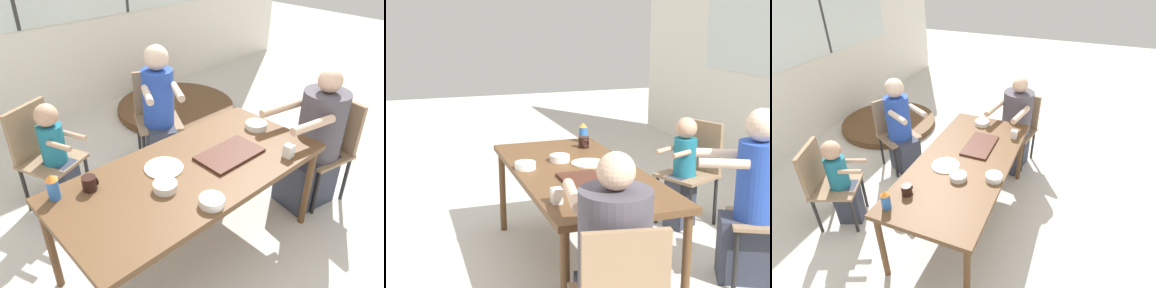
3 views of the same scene
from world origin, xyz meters
The scene contains 17 objects.
ground_plane centered at (0.00, 0.00, 0.00)m, with size 16.00×16.00×0.00m, color beige.
dining_table centered at (0.00, 0.00, 0.64)m, with size 1.75×0.81×0.70m.
chair_for_woman_green_shirt centered at (0.59, 1.14, 0.51)m, with size 0.54×0.54×0.85m.
chair_for_man_blue_shirt centered at (1.26, -0.24, 0.51)m, with size 0.47×0.47×0.85m.
chair_for_toddler centered at (-0.49, 1.19, 0.51)m, with size 0.52×0.52×0.85m.
person_woman_green_shirt centered at (0.52, 1.00, 0.53)m, with size 0.47×0.56×1.15m.
person_man_blue_shirt centered at (1.10, -0.21, 0.50)m, with size 0.67×0.44×1.13m.
person_toddler centered at (-0.43, 1.05, 0.44)m, with size 0.30×0.38×0.91m.
food_tray_dark centered at (0.28, -0.05, 0.71)m, with size 0.43×0.25×0.02m.
coffee_mug centered at (-0.56, 0.24, 0.74)m, with size 0.09×0.08×0.08m.
sippy_cup centered at (-0.75, 0.30, 0.78)m, with size 0.07×0.07×0.16m.
milk_carton_small centered at (0.55, -0.31, 0.74)m, with size 0.06×0.06×0.09m.
bowl_white_shallow centered at (0.70, 0.07, 0.72)m, with size 0.16×0.16×0.04m.
bowl_cereal centered at (-0.25, -0.05, 0.73)m, with size 0.14×0.14×0.05m.
bowl_fruit centered at (-0.15, -0.32, 0.73)m, with size 0.14×0.14×0.05m.
plate_tortillas centered at (-0.13, 0.12, 0.71)m, with size 0.24×0.24×0.01m.
folded_table_stack centered at (1.37, 1.80, 0.04)m, with size 1.41×1.41×0.09m.
Camera 1 is at (-1.27, -1.40, 2.02)m, focal length 35.00 mm.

